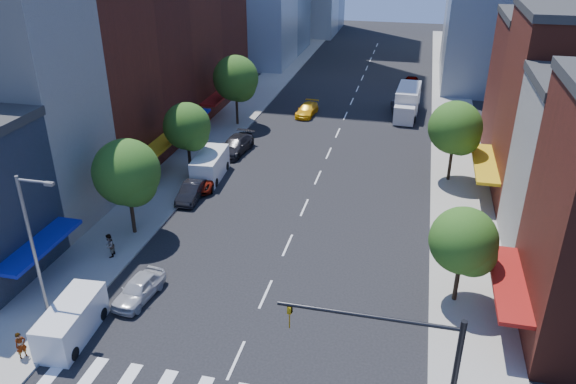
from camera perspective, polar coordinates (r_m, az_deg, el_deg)
name	(u,v)px	position (r m, az deg, el deg)	size (l,w,h in m)	color
ground	(236,360)	(31.46, -5.29, -16.64)	(220.00, 220.00, 0.00)	black
sidewalk_left	(240,113)	(68.39, -4.91, 8.01)	(5.00, 120.00, 0.15)	gray
sidewalk_right	(455,129)	(65.42, 16.56, 6.14)	(5.00, 120.00, 0.15)	gray
bldg_left_1	(7,105)	(46.12, -26.64, 7.91)	(12.00, 8.00, 18.00)	#BCB7AD
bldg_left_2	(75,87)	(52.89, -20.84, 9.91)	(12.00, 9.00, 16.00)	#5A2015
bldg_left_3	(123,70)	(60.01, -16.41, 11.84)	(12.00, 8.00, 15.00)	#4D1C13
bldg_left_4	(158,43)	(67.14, -13.02, 14.55)	(12.00, 9.00, 17.00)	#5A2015
bldg_left_5	(192,44)	(76.02, -9.76, 14.60)	(12.00, 10.00, 13.00)	#4D1C13
bldg_right_3	(559,93)	(59.10, 25.84, 9.08)	(12.00, 10.00, 13.00)	#4D1C13
streetlight	(34,240)	(34.12, -24.39, -4.46)	(2.25, 0.25, 9.00)	slate
tree_left_near	(128,175)	(41.33, -15.91, 1.66)	(4.80, 4.80, 7.30)	black
tree_left_mid	(188,128)	(50.58, -10.10, 6.39)	(4.20, 4.20, 6.65)	black
tree_left_far	(237,80)	(62.88, -5.22, 11.24)	(5.00, 5.00, 7.75)	black
tree_right_near	(466,244)	(34.43, 17.61, -5.03)	(4.00, 4.00, 6.20)	black
tree_right_far	(457,130)	(50.53, 16.76, 6.05)	(4.60, 4.60, 7.20)	black
parked_car_front	(139,289)	(36.26, -14.92, -9.47)	(1.70, 4.24, 1.44)	#B6B7BB
parked_car_second	(191,192)	(47.47, -9.79, 0.04)	(1.50, 4.30, 1.42)	black
parked_car_third	(203,178)	(49.74, -8.61, 1.41)	(2.40, 5.20, 1.44)	#999999
parked_car_rear	(236,145)	(56.43, -5.35, 4.77)	(2.27, 5.59, 1.62)	black
cargo_van_near	(70,323)	(34.21, -21.24, -12.28)	(2.34, 5.11, 2.12)	silver
cargo_van_far	(210,166)	(50.98, -7.96, 2.61)	(2.52, 5.54, 2.31)	white
taxi	(307,110)	(67.37, 1.94, 8.35)	(1.92, 4.73, 1.37)	#FFB70D
traffic_car_oncoming	(397,106)	(70.30, 11.04, 8.61)	(1.35, 3.87, 1.27)	black
traffic_car_far	(412,81)	(80.87, 12.44, 10.91)	(1.94, 4.81, 1.64)	#999999
box_truck	(407,103)	(68.51, 12.02, 8.87)	(2.87, 8.32, 3.31)	silver
pedestrian_near	(21,345)	(33.88, -25.49, -13.87)	(0.57, 0.38, 1.57)	#999999
pedestrian_far	(109,246)	(40.61, -17.69, -5.21)	(0.84, 0.65, 1.73)	#999999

